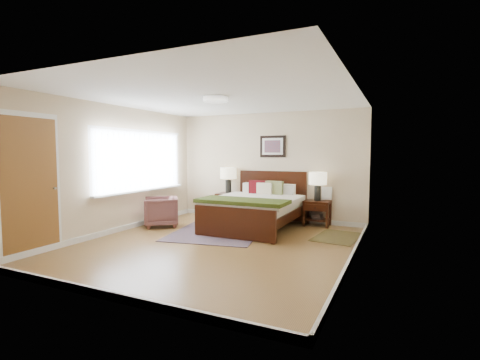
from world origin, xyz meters
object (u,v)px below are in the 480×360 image
at_px(nightstand_left, 228,198).
at_px(armchair, 161,212).
at_px(rug_persian, 220,230).
at_px(nightstand_right, 317,210).
at_px(lamp_left, 228,175).
at_px(lamp_right, 318,181).
at_px(bed, 256,203).

xyz_separation_m(nightstand_left, armchair, (-0.88, -1.44, -0.16)).
distance_m(nightstand_left, rug_persian, 1.41).
distance_m(nightstand_right, lamp_left, 2.26).
distance_m(lamp_right, armchair, 3.42).
xyz_separation_m(lamp_left, rug_persian, (0.46, -1.27, -1.04)).
bearing_deg(rug_persian, bed, 27.82).
height_order(nightstand_right, lamp_left, lamp_left).
bearing_deg(lamp_left, lamp_right, 0.00).
distance_m(lamp_left, rug_persian, 1.70).
bearing_deg(armchair, lamp_left, 111.48).
xyz_separation_m(nightstand_left, lamp_right, (2.15, 0.02, 0.50)).
bearing_deg(rug_persian, armchair, 177.34).
bearing_deg(lamp_right, bed, -143.74).
xyz_separation_m(nightstand_right, rug_persian, (-1.68, -1.26, -0.33)).
xyz_separation_m(bed, armchair, (-1.93, -0.65, -0.21)).
distance_m(nightstand_right, rug_persian, 2.13).
xyz_separation_m(nightstand_right, lamp_right, (0.00, 0.01, 0.64)).
bearing_deg(rug_persian, lamp_right, 26.39).
bearing_deg(rug_persian, lamp_left, 99.40).
distance_m(nightstand_right, armchair, 3.35).
xyz_separation_m(bed, nightstand_right, (1.10, 0.79, -0.19)).
relative_size(bed, rug_persian, 0.89).
distance_m(nightstand_left, lamp_left, 0.56).
distance_m(bed, lamp_right, 1.44).
relative_size(nightstand_left, lamp_left, 0.99).
bearing_deg(lamp_right, rug_persian, -142.96).
height_order(armchair, rug_persian, armchair).
bearing_deg(lamp_left, nightstand_left, -90.00).
xyz_separation_m(lamp_left, armchair, (-0.88, -1.46, -0.73)).
bearing_deg(bed, rug_persian, -141.52).
bearing_deg(nightstand_left, bed, -36.78).
height_order(nightstand_left, rug_persian, nightstand_left).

